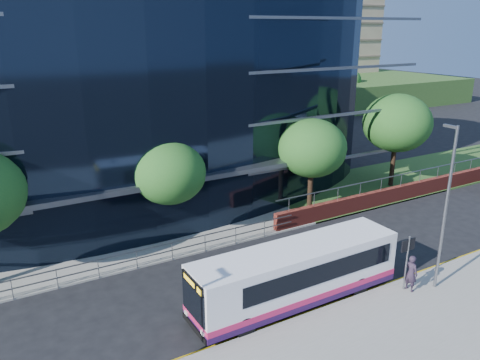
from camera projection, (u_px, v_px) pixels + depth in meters
ground at (309, 301)px, 21.91m from camera, size 200.00×200.00×0.00m
kerb at (322, 311)px, 21.06m from camera, size 80.00×0.25×0.16m
yellow_line_outer at (320, 310)px, 21.24m from camera, size 80.00×0.08×0.01m
yellow_line_inner at (317, 308)px, 21.37m from camera, size 80.00×0.08×0.01m
far_forecourt at (116, 240)px, 28.13m from camera, size 50.00×8.00×0.10m
grass_verge at (445, 169)px, 42.29m from camera, size 36.00×8.00×0.12m
glass_office at (98, 87)px, 34.73m from camera, size 44.00×23.10×16.00m
retaining_wall at (453, 181)px, 37.18m from camera, size 34.00×0.40×2.11m
guard_railings at (98, 264)px, 23.65m from camera, size 24.00×0.05×1.10m
apartment_block at (255, 34)px, 80.75m from camera, size 60.00×42.00×30.00m
street_sign at (408, 252)px, 22.05m from camera, size 0.85×0.09×2.80m
tree_far_b at (169, 173)px, 27.02m from camera, size 4.29×4.29×6.05m
tree_far_c at (312, 148)px, 31.22m from camera, size 4.62×4.62×6.51m
tree_far_d at (397, 123)px, 36.09m from camera, size 5.28×5.28×7.44m
tree_dist_e at (270, 86)px, 64.82m from camera, size 4.62×4.62×6.51m
tree_dist_f at (348, 80)px, 74.12m from camera, size 4.29×4.29×6.05m
streetlight_east at (446, 205)px, 21.56m from camera, size 0.15×0.77×8.00m
city_bus at (298, 273)px, 21.46m from camera, size 10.40×2.46×2.80m
pedestrian at (411, 273)px, 22.31m from camera, size 0.48×0.69×1.84m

